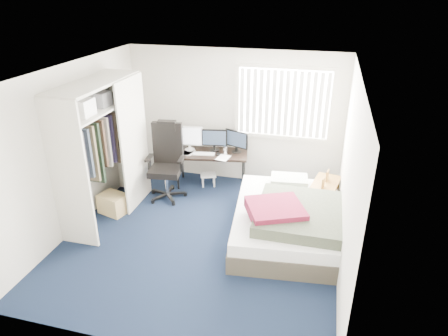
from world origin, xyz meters
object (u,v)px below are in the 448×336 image
at_px(desk, 212,150).
at_px(bed, 289,219).
at_px(office_chair, 167,169).
at_px(nightstand, 325,187).

xyz_separation_m(desk, bed, (1.61, -1.40, -0.41)).
bearing_deg(office_chair, desk, 44.47).
relative_size(office_chair, nightstand, 1.61).
bearing_deg(nightstand, bed, -119.48).
relative_size(desk, nightstand, 1.66).
bearing_deg(bed, desk, 138.92).
height_order(nightstand, bed, nightstand).
xyz_separation_m(desk, office_chair, (-0.65, -0.63, -0.18)).
xyz_separation_m(nightstand, bed, (-0.48, -0.85, -0.18)).
bearing_deg(desk, bed, -41.08).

